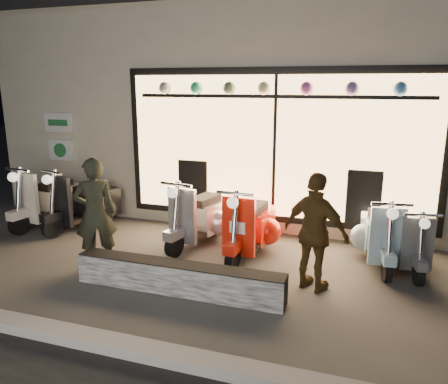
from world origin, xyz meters
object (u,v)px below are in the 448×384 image
(scooter_red, at_px, (252,226))
(man, at_px, (95,213))
(scooter_silver, at_px, (203,216))
(woman, at_px, (316,233))
(graffiti_barrier, at_px, (178,278))

(scooter_red, height_order, man, man)
(scooter_silver, xyz_separation_m, woman, (2.00, -1.21, 0.33))
(scooter_silver, relative_size, woman, 1.01)
(graffiti_barrier, height_order, woman, woman)
(man, bearing_deg, scooter_silver, -163.16)
(scooter_red, distance_m, man, 2.37)
(scooter_red, bearing_deg, graffiti_barrier, -103.49)
(graffiti_barrier, relative_size, scooter_red, 1.80)
(graffiti_barrier, bearing_deg, scooter_red, 71.87)
(scooter_red, height_order, woman, woman)
(graffiti_barrier, relative_size, scooter_silver, 1.78)
(scooter_silver, bearing_deg, woman, -18.81)
(scooter_red, relative_size, woman, 1.00)
(woman, bearing_deg, scooter_silver, -7.01)
(graffiti_barrier, xyz_separation_m, scooter_silver, (-0.37, 1.86, 0.24))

